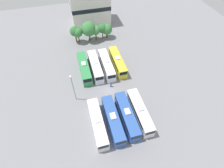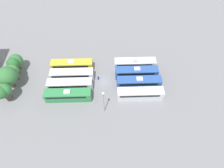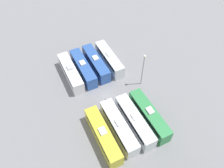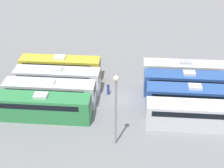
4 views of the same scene
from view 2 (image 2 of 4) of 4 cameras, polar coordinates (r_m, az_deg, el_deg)
ground_plane at (r=48.85m, az=-2.40°, el=0.63°), size 113.84×113.84×0.00m
bus_0 at (r=45.27m, az=9.10°, el=-3.12°), size 2.54×11.76×3.52m
bus_1 at (r=47.18m, az=8.71°, el=0.54°), size 2.54×11.76×3.52m
bus_2 at (r=49.13m, az=7.96°, el=3.77°), size 2.54×11.76×3.52m
bus_3 at (r=51.12m, az=7.44°, el=6.58°), size 2.54×11.76×3.52m
bus_4 at (r=45.87m, az=-14.13°, el=-3.52°), size 2.54×11.76×3.52m
bus_5 at (r=47.54m, az=-13.56°, el=-0.20°), size 2.54×11.76×3.52m
bus_6 at (r=49.42m, az=-12.91°, el=2.99°), size 2.54×11.76×3.52m
bus_7 at (r=51.63m, az=-12.90°, el=6.01°), size 2.54×11.76×3.52m
worker_person at (r=48.79m, az=-4.56°, el=2.03°), size 0.36×0.36×1.81m
light_pole at (r=39.25m, az=-2.77°, el=-5.03°), size 0.60×0.60×8.66m
tree_0 at (r=49.82m, az=-32.56°, el=-2.32°), size 3.35×3.35×5.92m
tree_1 at (r=50.10m, az=-31.63°, el=-1.63°), size 3.21×3.21×5.61m
tree_2 at (r=51.73m, az=-31.02°, el=2.27°), size 4.94×4.94×7.06m
tree_3 at (r=53.31m, az=-29.79°, el=3.79°), size 3.25×3.25×5.53m
tree_4 at (r=54.91m, az=-29.58°, el=5.83°), size 3.24×3.24×5.57m
tree_5 at (r=56.21m, az=-28.88°, el=6.66°), size 3.76×3.76×5.23m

